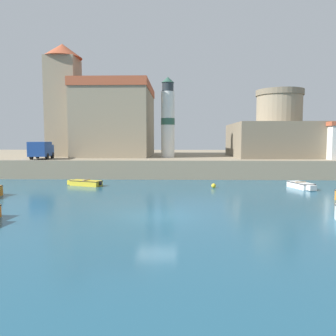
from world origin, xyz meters
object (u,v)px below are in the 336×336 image
at_px(dinghy_white_1, 301,185).
at_px(fortress, 278,135).
at_px(church, 108,117).
at_px(dinghy_yellow_2, 85,183).
at_px(mooring_buoy, 214,186).
at_px(truck_on_quay, 41,150).
at_px(lighthouse, 168,119).

relative_size(dinghy_white_1, fortress, 0.27).
distance_m(dinghy_white_1, church, 30.05).
bearing_deg(dinghy_yellow_2, fortress, 31.43).
relative_size(church, fortress, 1.23).
bearing_deg(dinghy_white_1, dinghy_yellow_2, 176.49).
height_order(mooring_buoy, truck_on_quay, truck_on_quay).
bearing_deg(truck_on_quay, mooring_buoy, -23.38).
xyz_separation_m(dinghy_white_1, mooring_buoy, (-8.53, 0.06, -0.09)).
bearing_deg(truck_on_quay, church, 53.22).
bearing_deg(dinghy_white_1, mooring_buoy, 179.56).
relative_size(mooring_buoy, truck_on_quay, 0.10).
relative_size(mooring_buoy, fortress, 0.03).
distance_m(fortress, lighthouse, 16.36).
bearing_deg(mooring_buoy, truck_on_quay, 156.62).
bearing_deg(dinghy_white_1, fortress, 80.93).
xyz_separation_m(dinghy_white_1, fortress, (2.58, 16.13, 5.11)).
relative_size(mooring_buoy, church, 0.03).
height_order(dinghy_yellow_2, truck_on_quay, truck_on_quay).
xyz_separation_m(dinghy_yellow_2, fortress, (24.22, 14.80, 5.12)).
distance_m(dinghy_white_1, dinghy_yellow_2, 21.69).
height_order(dinghy_yellow_2, fortress, fortress).
bearing_deg(mooring_buoy, church, 128.11).
xyz_separation_m(dinghy_white_1, lighthouse, (-13.42, 13.48, 7.26)).
bearing_deg(fortress, dinghy_white_1, -99.07).
relative_size(dinghy_white_1, mooring_buoy, 7.96).
height_order(church, fortress, church).
distance_m(dinghy_yellow_2, truck_on_quay, 11.41).
xyz_separation_m(fortress, truck_on_quay, (-31.96, -7.05, -1.94)).
distance_m(mooring_buoy, fortress, 20.22).
relative_size(mooring_buoy, lighthouse, 0.04).
relative_size(church, truck_on_quay, 3.64).
xyz_separation_m(dinghy_yellow_2, truck_on_quay, (-7.74, 7.75, 3.18)).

